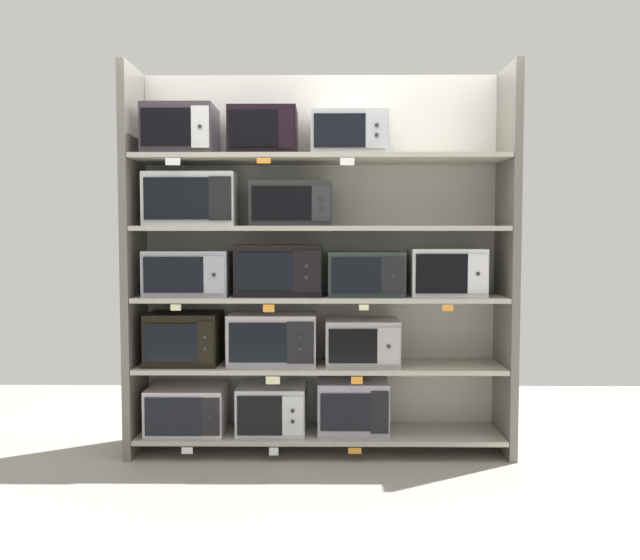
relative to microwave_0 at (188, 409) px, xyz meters
name	(u,v)px	position (x,y,z in m)	size (l,w,h in m)	color
ground	(318,512)	(0.86, -1.00, -0.29)	(6.34, 6.00, 0.02)	gray
back_panel	(320,260)	(0.86, 0.27, 0.96)	(2.54, 0.04, 2.47)	beige
upright_left	(134,262)	(-0.34, 0.00, 0.96)	(0.05, 0.48, 2.47)	#68645B
upright_right	(507,262)	(2.06, 0.00, 0.96)	(0.05, 0.48, 2.47)	#68645B
shelf_0	(320,433)	(0.86, 0.00, -0.16)	(2.34, 0.48, 0.03)	#ADA899
microwave_0	(188,409)	(0.00, 0.00, 0.00)	(0.50, 0.43, 0.30)	#BAB1B7
microwave_1	(272,408)	(0.55, 0.00, 0.00)	(0.44, 0.40, 0.31)	#B7B7BF
microwave_2	(353,406)	(1.08, 0.00, 0.02)	(0.46, 0.34, 0.34)	#9D99AE
price_tag_0	(187,451)	(0.04, -0.24, -0.20)	(0.07, 0.00, 0.04)	white
price_tag_1	(274,452)	(0.58, -0.24, -0.21)	(0.06, 0.00, 0.05)	white
price_tag_2	(355,451)	(1.08, -0.24, -0.20)	(0.08, 0.00, 0.04)	orange
shelf_1	(320,366)	(0.86, 0.00, 0.28)	(2.34, 0.48, 0.03)	#ADA899
microwave_3	(184,338)	(-0.02, 0.00, 0.46)	(0.46, 0.39, 0.33)	black
microwave_4	(273,339)	(0.55, 0.00, 0.46)	(0.56, 0.35, 0.33)	#BCB3C0
microwave_5	(362,342)	(1.13, 0.00, 0.44)	(0.47, 0.39, 0.29)	#A3A0A0
price_tag_3	(273,380)	(0.57, -0.24, 0.24)	(0.09, 0.00, 0.05)	beige
price_tag_4	(357,380)	(1.09, -0.24, 0.24)	(0.07, 0.00, 0.05)	orange
shelf_2	(320,298)	(0.86, 0.00, 0.73)	(2.34, 0.48, 0.03)	#ADA899
microwave_6	(189,273)	(0.02, 0.00, 0.89)	(0.53, 0.40, 0.29)	#9C9DA9
microwave_7	(279,270)	(0.60, 0.00, 0.90)	(0.55, 0.38, 0.33)	black
microwave_8	(366,274)	(1.15, 0.00, 0.88)	(0.48, 0.40, 0.28)	#283230
microwave_9	(446,272)	(1.67, 0.00, 0.89)	(0.47, 0.36, 0.30)	silver
price_tag_5	(176,307)	(-0.02, -0.24, 0.69)	(0.06, 0.00, 0.04)	beige
price_tag_6	(269,308)	(0.55, -0.24, 0.68)	(0.07, 0.00, 0.05)	orange
price_tag_7	(364,307)	(1.13, -0.24, 0.69)	(0.06, 0.00, 0.03)	beige
price_tag_8	(448,308)	(1.64, -0.24, 0.69)	(0.07, 0.00, 0.04)	orange
shelf_3	(320,229)	(0.86, 0.00, 1.17)	(2.34, 0.48, 0.03)	#ADA899
microwave_10	(192,200)	(0.04, 0.00, 1.36)	(0.58, 0.34, 0.34)	silver
microwave_11	(291,204)	(0.68, 0.00, 1.33)	(0.52, 0.36, 0.28)	#282C2C
shelf_4	(320,159)	(0.86, 0.00, 1.62)	(2.34, 0.48, 0.03)	#ADA899
microwave_12	(181,131)	(-0.03, 0.00, 1.79)	(0.44, 0.39, 0.32)	#342B32
microwave_13	(263,132)	(0.50, 0.00, 1.78)	(0.43, 0.35, 0.30)	black
microwave_14	(349,135)	(1.05, 0.00, 1.77)	(0.48, 0.39, 0.27)	#B0B4B7
price_tag_9	(173,161)	(-0.03, -0.24, 1.57)	(0.09, 0.00, 0.04)	white
price_tag_10	(264,161)	(0.52, -0.24, 1.58)	(0.08, 0.00, 0.03)	orange
price_tag_11	(347,161)	(1.03, -0.24, 1.57)	(0.09, 0.00, 0.05)	white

